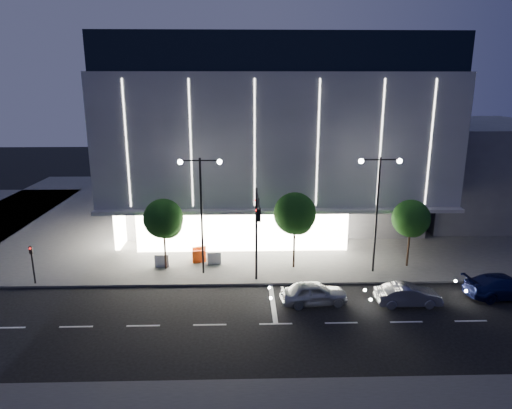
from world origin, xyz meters
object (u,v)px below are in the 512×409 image
object	(u,v)px
car_third	(504,286)
barrier_c	(199,253)
tree_right	(411,220)
barrier_d	(214,258)
street_lamp_east	(378,198)
car_second	(408,295)
tree_mid	(295,216)
traffic_mast	(257,221)
car_lead	(314,293)
street_lamp_west	(201,199)
ped_signal_far	(32,261)
barrier_b	(162,261)
barrier_a	(199,256)
tree_left	(164,221)

from	to	relation	value
car_third	barrier_c	size ratio (longest dim) A/B	4.89
tree_right	car_third	size ratio (longest dim) A/B	1.02
barrier_c	barrier_d	size ratio (longest dim) A/B	1.00
street_lamp_east	car_second	bearing A→B (deg)	-80.99
tree_mid	car_second	xyz separation A→B (m)	(6.81, -6.28, -3.64)
traffic_mast	car_lead	distance (m)	6.08
car_third	street_lamp_west	bearing A→B (deg)	74.00
car_lead	car_third	world-z (taller)	car_third
ped_signal_far	barrier_d	world-z (taller)	ped_signal_far
car_lead	barrier_c	xyz separation A→B (m)	(-8.28, 7.96, -0.11)
tree_right	car_second	world-z (taller)	tree_right
street_lamp_west	barrier_d	xyz separation A→B (m)	(0.73, 1.76, -5.31)
street_lamp_west	car_third	xyz separation A→B (m)	(20.77, -4.31, -5.18)
street_lamp_west	barrier_c	distance (m)	6.15
barrier_d	barrier_b	bearing A→B (deg)	-177.76
car_lead	barrier_c	distance (m)	11.49
car_lead	barrier_d	size ratio (longest dim) A/B	4.04
traffic_mast	barrier_b	world-z (taller)	traffic_mast
barrier_b	tree_right	bearing A→B (deg)	-0.84
tree_right	barrier_b	bearing A→B (deg)	179.05
car_third	barrier_d	world-z (taller)	car_third
car_second	barrier_a	bearing A→B (deg)	62.14
tree_mid	tree_right	xyz separation A→B (m)	(9.00, -0.00, -0.45)
tree_right	street_lamp_east	bearing A→B (deg)	-161.37
car_third	barrier_d	distance (m)	20.94
tree_mid	barrier_b	size ratio (longest dim) A/B	5.59
traffic_mast	ped_signal_far	bearing A→B (deg)	175.85
car_lead	barrier_d	xyz separation A→B (m)	(-6.97, 6.67, -0.11)
street_lamp_west	street_lamp_east	xyz separation A→B (m)	(13.00, 0.00, 0.00)
tree_mid	car_third	size ratio (longest dim) A/B	1.14
tree_left	tree_mid	world-z (taller)	tree_mid
street_lamp_west	barrier_c	world-z (taller)	street_lamp_west
ped_signal_far	tree_left	size ratio (longest dim) A/B	0.52
ped_signal_far	barrier_d	bearing A→B (deg)	14.38
street_lamp_west	car_third	world-z (taller)	street_lamp_west
car_second	barrier_d	xyz separation A→B (m)	(-13.11, 7.03, -0.04)
tree_left	tree_mid	xyz separation A→B (m)	(10.00, 0.00, 0.30)
tree_right	ped_signal_far	bearing A→B (deg)	-174.86
ped_signal_far	tree_right	xyz separation A→B (m)	(28.03, 2.52, 2.00)
barrier_b	street_lamp_west	bearing A→B (deg)	-21.70
tree_left	car_lead	bearing A→B (deg)	-29.07
street_lamp_west	barrier_d	distance (m)	5.64
street_lamp_east	barrier_b	bearing A→B (deg)	175.31
barrier_a	barrier_d	distance (m)	1.30
tree_left	barrier_c	distance (m)	4.61
street_lamp_west	car_third	distance (m)	21.83
car_lead	car_second	size ratio (longest dim) A/B	1.05
traffic_mast	barrier_c	xyz separation A→B (m)	(-4.58, 5.71, -4.38)
street_lamp_west	tree_right	world-z (taller)	street_lamp_west
street_lamp_west	tree_right	distance (m)	16.19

